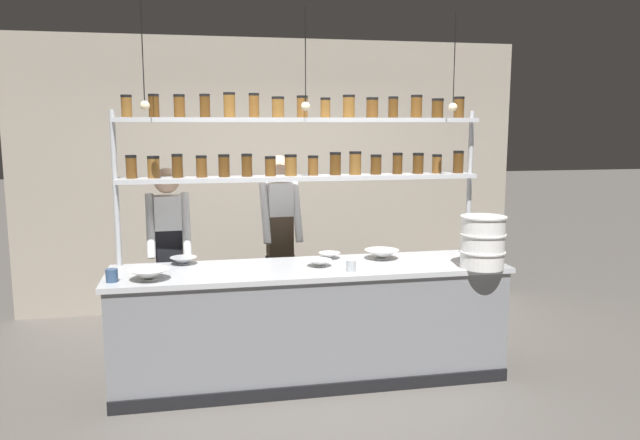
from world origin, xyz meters
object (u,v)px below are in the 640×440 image
object	(u,v)px
prep_bowl_center_front	(319,263)
prep_bowl_near_right	(149,275)
prep_bowl_near_left	(382,255)
container_stack	(483,242)
serving_cup_front	(351,266)
cutting_board	(230,270)
chef_left	(169,252)
spice_shelf_unit	(304,151)
chef_center	(280,236)
prep_bowl_center_back	(329,256)
prep_bowl_far_left	(184,261)
serving_cup_by_board	(112,275)

from	to	relation	value
prep_bowl_center_front	prep_bowl_near_right	world-z (taller)	prep_bowl_near_right
prep_bowl_near_left	container_stack	bearing A→B (deg)	-34.75
serving_cup_front	cutting_board	bearing A→B (deg)	169.30
prep_bowl_near_right	chef_left	bearing A→B (deg)	81.73
spice_shelf_unit	chef_center	xyz separation A→B (m)	(-0.14, 0.48, -0.79)
spice_shelf_unit	cutting_board	bearing A→B (deg)	-149.49
chef_center	cutting_board	world-z (taller)	chef_center
prep_bowl_near_left	prep_bowl_center_front	size ratio (longest dim) A/B	1.44
cutting_board	spice_shelf_unit	bearing A→B (deg)	30.51
chef_left	serving_cup_front	bearing A→B (deg)	-34.80
spice_shelf_unit	cutting_board	size ratio (longest dim) A/B	7.47
cutting_board	prep_bowl_near_right	size ratio (longest dim) A/B	1.36
chef_left	prep_bowl_center_front	world-z (taller)	chef_left
container_stack	serving_cup_front	size ratio (longest dim) A/B	4.79
prep_bowl_near_left	serving_cup_front	distance (m)	0.51
spice_shelf_unit	prep_bowl_near_right	xyz separation A→B (m)	(-1.23, -0.52, -0.85)
prep_bowl_center_front	serving_cup_front	xyz separation A→B (m)	(0.20, -0.20, 0.02)
cutting_board	prep_bowl_center_back	size ratio (longest dim) A/B	2.19
prep_bowl_near_left	prep_bowl_center_front	xyz separation A→B (m)	(-0.56, -0.16, -0.01)
cutting_board	serving_cup_front	world-z (taller)	serving_cup_front
prep_bowl_center_front	prep_bowl_far_left	xyz separation A→B (m)	(-1.05, 0.29, 0.00)
prep_bowl_near_left	prep_bowl_far_left	bearing A→B (deg)	175.42
prep_bowl_far_left	serving_cup_front	bearing A→B (deg)	-21.52
prep_bowl_center_front	spice_shelf_unit	bearing A→B (deg)	99.79
spice_shelf_unit	prep_bowl_center_back	bearing A→B (deg)	-21.21
chef_left	chef_center	world-z (taller)	chef_center
chef_center	container_stack	world-z (taller)	chef_center
chef_center	prep_bowl_far_left	xyz separation A→B (m)	(-0.85, -0.53, -0.07)
prep_bowl_far_left	chef_center	bearing A→B (deg)	31.95
prep_bowl_far_left	serving_cup_front	size ratio (longest dim) A/B	2.52
container_stack	prep_bowl_near_right	xyz separation A→B (m)	(-2.51, 0.12, -0.16)
spice_shelf_unit	prep_bowl_near_left	world-z (taller)	spice_shelf_unit
cutting_board	chef_center	bearing A→B (deg)	59.56
prep_bowl_center_front	prep_bowl_center_back	size ratio (longest dim) A/B	1.08
prep_bowl_center_back	chef_center	bearing A→B (deg)	121.38
spice_shelf_unit	chef_center	distance (m)	0.93
container_stack	serving_cup_by_board	size ratio (longest dim) A/B	4.37
serving_cup_front	prep_bowl_center_front	bearing A→B (deg)	135.06
prep_bowl_near_left	prep_bowl_center_front	bearing A→B (deg)	-164.01
prep_bowl_near_left	serving_cup_by_board	size ratio (longest dim) A/B	3.06
prep_bowl_near_left	serving_cup_front	bearing A→B (deg)	-134.21
cutting_board	prep_bowl_near_right	bearing A→B (deg)	-165.97
cutting_board	serving_cup_by_board	size ratio (longest dim) A/B	4.29
chef_center	prep_bowl_far_left	bearing A→B (deg)	-152.71
prep_bowl_near_right	serving_cup_by_board	distance (m)	0.25
chef_center	prep_bowl_center_front	world-z (taller)	chef_center
cutting_board	prep_bowl_near_left	size ratio (longest dim) A/B	1.40
spice_shelf_unit	container_stack	bearing A→B (deg)	-26.66
chef_left	chef_center	size ratio (longest dim) A/B	0.95
prep_bowl_center_back	prep_bowl_near_right	world-z (taller)	prep_bowl_near_right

